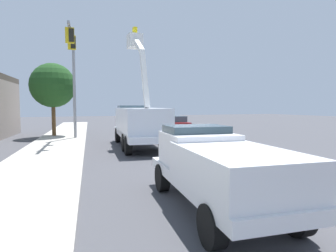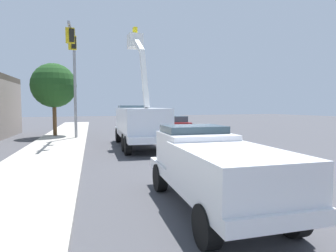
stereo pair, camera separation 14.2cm
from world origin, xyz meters
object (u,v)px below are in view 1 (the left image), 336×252
object	(u,v)px
service_pickup_truck	(217,166)
passing_minivan	(174,123)
utility_bucket_truck	(139,122)
traffic_cone_mid_front	(155,134)
traffic_signal_mast	(73,64)

from	to	relation	value
service_pickup_truck	passing_minivan	bearing A→B (deg)	-19.93
utility_bucket_truck	traffic_cone_mid_front	size ratio (longest dim) A/B	9.61
passing_minivan	traffic_cone_mid_front	distance (m)	5.61
utility_bucket_truck	service_pickup_truck	xyz separation A→B (m)	(-11.44, 1.22, -0.51)
passing_minivan	traffic_cone_mid_front	world-z (taller)	passing_minivan
traffic_signal_mast	service_pickup_truck	bearing A→B (deg)	-171.18
utility_bucket_truck	traffic_cone_mid_front	bearing A→B (deg)	-32.73
utility_bucket_truck	passing_minivan	bearing A→B (deg)	-36.26
service_pickup_truck	passing_minivan	xyz separation A→B (m)	(19.32, -7.00, -0.15)
passing_minivan	traffic_cone_mid_front	bearing A→B (deg)	141.08
utility_bucket_truck	passing_minivan	world-z (taller)	utility_bucket_truck
service_pickup_truck	passing_minivan	size ratio (longest dim) A/B	1.16
service_pickup_truck	traffic_signal_mast	xyz separation A→B (m)	(16.12, 2.50, 4.66)
utility_bucket_truck	service_pickup_truck	bearing A→B (deg)	173.90
service_pickup_truck	traffic_cone_mid_front	world-z (taller)	service_pickup_truck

